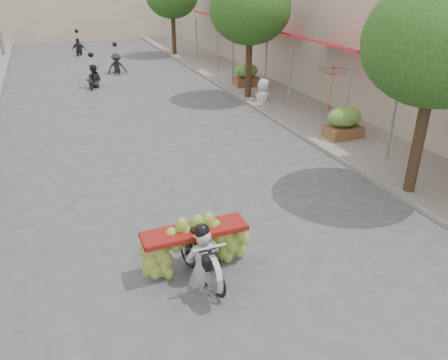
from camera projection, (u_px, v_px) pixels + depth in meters
The scene contains 12 objects.
sidewalk_right at pixel (269, 89), 21.07m from camera, with size 4.00×60.00×0.12m, color gray.
shophouse_row_right at pixel (376, 23), 20.62m from camera, with size 9.77×40.00×6.00m.
street_tree_near at pixel (439, 44), 9.71m from camera, with size 3.40×3.40×5.25m.
street_tree_mid at pixel (250, 10), 18.08m from camera, with size 3.40×3.40×5.25m.
produce_crate_mid at pixel (344, 120), 14.66m from camera, with size 1.20×0.88×1.16m.
produce_crate_far at pixel (246, 73), 21.35m from camera, with size 1.20×0.88×1.16m.
banana_motorbike at pixel (199, 245), 8.00m from camera, with size 2.20×1.86×2.14m.
market_umbrella at pixel (335, 65), 14.70m from camera, with size 1.99×1.99×1.55m.
pedestrian at pixel (264, 79), 18.64m from camera, with size 1.08×0.89×1.89m.
bg_motorbike_a at pixel (93, 73), 21.36m from camera, with size 1.20×1.86×1.95m.
bg_motorbike_b at pixel (116, 58), 24.24m from camera, with size 1.06×1.60×1.95m.
bg_motorbike_c at pixel (78, 43), 29.50m from camera, with size 1.09×1.54×1.95m.
Camera 1 is at (-2.77, -3.58, 5.26)m, focal length 35.00 mm.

